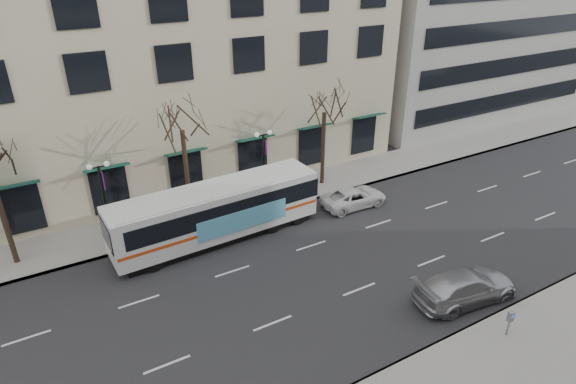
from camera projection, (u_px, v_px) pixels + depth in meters
ground at (251, 295)px, 24.07m from camera, size 160.00×160.00×0.00m
sidewalk_far at (260, 198)px, 33.19m from camera, size 80.00×4.00×0.15m
building_hotel at (90, 3)px, 33.95m from camera, size 40.00×20.00×24.00m
tree_far_mid at (181, 115)px, 27.72m from camera, size 3.60×3.60×8.55m
tree_far_right at (325, 99)px, 32.35m from camera, size 3.60×3.60×8.06m
lamp_post_left at (105, 200)px, 26.86m from camera, size 1.22×0.45×5.21m
lamp_post_right at (264, 164)px, 31.27m from camera, size 1.22×0.45×5.21m
city_bus at (218, 210)px, 28.03m from camera, size 12.53×3.25×3.37m
silver_car at (466, 286)px, 23.46m from camera, size 5.60×2.79×1.56m
white_pickup at (354, 197)px, 32.11m from camera, size 4.59×2.26×1.25m
pay_station at (510, 318)px, 20.98m from camera, size 0.30×0.21×1.31m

